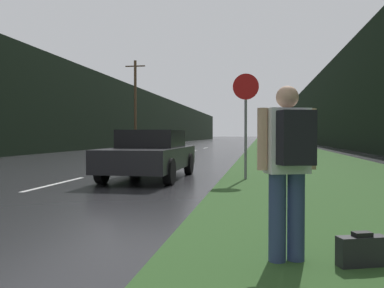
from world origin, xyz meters
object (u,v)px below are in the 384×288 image
at_px(stop_sign, 246,114).
at_px(car_passing_near, 150,154).
at_px(hitchhiker_with_backpack, 289,162).
at_px(suitcase, 362,252).

height_order(stop_sign, car_passing_near, stop_sign).
height_order(hitchhiker_with_backpack, car_passing_near, hitchhiker_with_backpack).
bearing_deg(suitcase, car_passing_near, 99.51).
height_order(suitcase, car_passing_near, car_passing_near).
distance_m(stop_sign, suitcase, 7.40).
relative_size(stop_sign, suitcase, 6.01).
distance_m(hitchhiker_with_backpack, suitcase, 1.04).
distance_m(stop_sign, hitchhiker_with_backpack, 7.18).
bearing_deg(hitchhiker_with_backpack, stop_sign, 75.64).
distance_m(suitcase, car_passing_near, 8.07).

